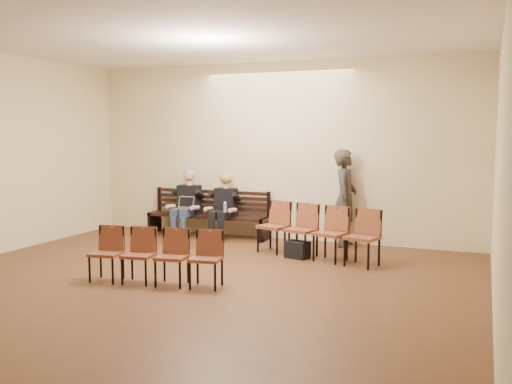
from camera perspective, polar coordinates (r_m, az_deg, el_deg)
ground at (r=7.18m, az=-11.94°, el=-11.36°), size 10.00×10.00×0.00m
room_walls at (r=7.53m, az=-8.98°, el=9.05°), size 8.02×10.01×3.51m
bench at (r=11.73m, az=-4.87°, el=-3.35°), size 2.60×0.90×0.45m
seated_man at (r=11.75m, az=-6.92°, el=-1.15°), size 0.56×0.77×1.35m
seated_woman at (r=11.37m, az=-3.23°, el=-1.64°), size 0.53×0.73×1.23m
laptop at (r=11.56m, az=-7.32°, el=-1.76°), size 0.37×0.31×0.25m
water_bottle at (r=11.05m, az=-3.12°, el=-2.18°), size 0.08×0.08×0.21m
bag at (r=9.74m, az=4.17°, el=-5.77°), size 0.44×0.36×0.28m
passerby at (r=10.75m, az=8.92°, el=0.14°), size 0.57×0.80×2.09m
chair_row_front at (r=9.65m, az=5.96°, el=-4.00°), size 2.27×1.08×0.91m
chair_row_back at (r=8.15m, az=-10.07°, el=-6.36°), size 1.96×0.71×0.79m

